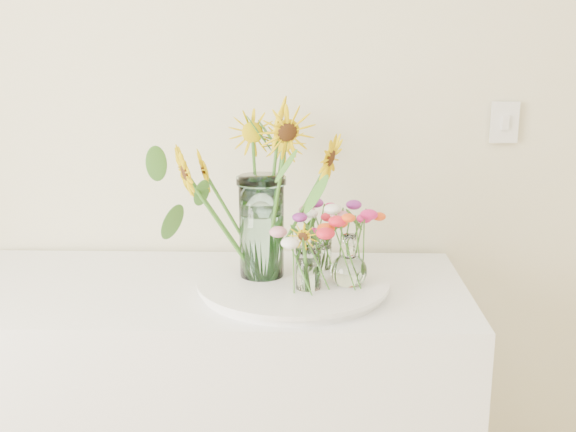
# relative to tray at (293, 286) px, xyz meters

# --- Properties ---
(tray) EXTENTS (0.48, 0.48, 0.02)m
(tray) POSITION_rel_tray_xyz_m (0.00, 0.00, 0.00)
(tray) COLOR white
(tray) RESTS_ON counter
(mason_jar) EXTENTS (0.13, 0.13, 0.27)m
(mason_jar) POSITION_rel_tray_xyz_m (-0.08, 0.04, 0.15)
(mason_jar) COLOR #A4D1CA
(mason_jar) RESTS_ON tray
(sunflower_bouquet) EXTENTS (0.75, 0.75, 0.51)m
(sunflower_bouquet) POSITION_rel_tray_xyz_m (-0.08, 0.04, 0.27)
(sunflower_bouquet) COLOR #DDB804
(sunflower_bouquet) RESTS_ON tray
(small_vase_a) EXTENTS (0.08, 0.08, 0.11)m
(small_vase_a) POSITION_rel_tray_xyz_m (0.04, -0.06, 0.07)
(small_vase_a) COLOR white
(small_vase_a) RESTS_ON tray
(wildflower_posy_a) EXTENTS (0.21, 0.21, 0.20)m
(wildflower_posy_a) POSITION_rel_tray_xyz_m (0.04, -0.06, 0.11)
(wildflower_posy_a) COLOR #FA4F15
(wildflower_posy_a) RESTS_ON tray
(small_vase_b) EXTENTS (0.10, 0.10, 0.14)m
(small_vase_b) POSITION_rel_tray_xyz_m (0.14, -0.03, 0.08)
(small_vase_b) COLOR white
(small_vase_b) RESTS_ON tray
(wildflower_posy_b) EXTENTS (0.20, 0.20, 0.23)m
(wildflower_posy_b) POSITION_rel_tray_xyz_m (0.14, -0.03, 0.13)
(wildflower_posy_b) COLOR #FA4F15
(wildflower_posy_b) RESTS_ON tray
(small_vase_c) EXTENTS (0.07, 0.07, 0.10)m
(small_vase_c) POSITION_rel_tray_xyz_m (0.07, 0.10, 0.06)
(small_vase_c) COLOR white
(small_vase_c) RESTS_ON tray
(wildflower_posy_c) EXTENTS (0.19, 0.19, 0.19)m
(wildflower_posy_c) POSITION_rel_tray_xyz_m (0.07, 0.10, 0.11)
(wildflower_posy_c) COLOR #FA4F15
(wildflower_posy_c) RESTS_ON tray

